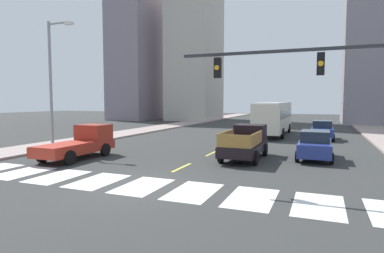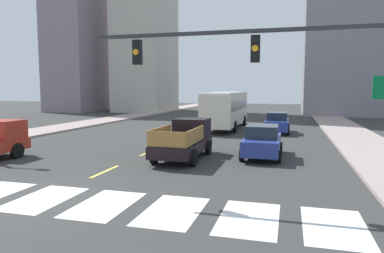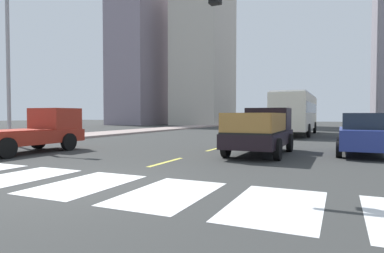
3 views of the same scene
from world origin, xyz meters
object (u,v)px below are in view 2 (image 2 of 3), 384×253
Objects in this scene: sedan_near_right at (262,141)px; city_bus at (226,107)px; pickup_stakebed at (185,140)px; traffic_signal_gantry at (295,68)px; sedan_near_left at (277,123)px.

city_bus is at bearing 106.20° from sedan_near_right.
city_bus is 13.70m from sedan_near_right.
pickup_stakebed is 8.85m from traffic_signal_gantry.
sedan_near_right is (-0.39, -10.90, 0.00)m from sedan_near_left.
pickup_stakebed is at bearing -165.73° from sedan_near_right.
city_bus is (-0.31, 14.12, 1.02)m from pickup_stakebed.
pickup_stakebed is 0.51× the size of traffic_signal_gantry.
traffic_signal_gantry is at bearing -85.06° from sedan_near_left.
city_bus is 2.45× the size of sedan_near_right.
traffic_signal_gantry is at bearing -51.85° from pickup_stakebed.
city_bus is at bearing 88.66° from pickup_stakebed.
city_bus reaches higher than pickup_stakebed.
sedan_near_left is at bearing 86.22° from sedan_near_right.
sedan_near_left is 1.00× the size of sedan_near_right.
traffic_signal_gantry is (1.07, -18.24, 3.38)m from sedan_near_left.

